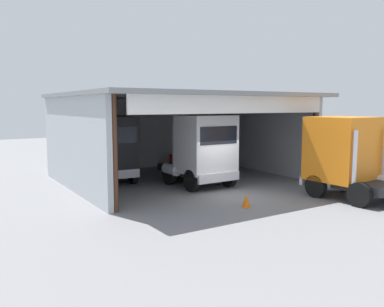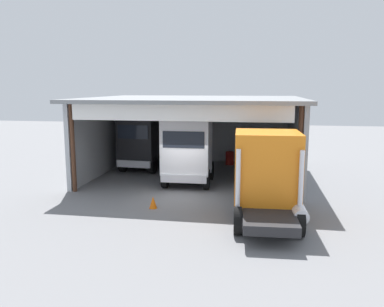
{
  "view_description": "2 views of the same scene",
  "coord_description": "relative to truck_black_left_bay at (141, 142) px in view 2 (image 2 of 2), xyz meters",
  "views": [
    {
      "loc": [
        -11.51,
        -14.57,
        4.23
      ],
      "look_at": [
        0.0,
        3.57,
        1.64
      ],
      "focal_mm": 37.22,
      "sensor_mm": 36.0,
      "label": 1
    },
    {
      "loc": [
        3.77,
        -18.76,
        5.49
      ],
      "look_at": [
        0.0,
        3.57,
        1.64
      ],
      "focal_mm": 36.53,
      "sensor_mm": 36.0,
      "label": 2
    }
  ],
  "objects": [
    {
      "name": "ground_plane",
      "position": [
        3.82,
        -5.96,
        -1.89
      ],
      "size": [
        80.0,
        80.0,
        0.0
      ],
      "primitive_type": "plane",
      "color": "slate",
      "rests_on": "ground"
    },
    {
      "name": "workshop_shed",
      "position": [
        3.82,
        -0.15,
        1.52
      ],
      "size": [
        12.66,
        11.2,
        4.88
      ],
      "color": "#ADB2B7",
      "rests_on": "ground"
    },
    {
      "name": "truck_black_left_bay",
      "position": [
        0.0,
        0.0,
        0.0
      ],
      "size": [
        2.6,
        5.29,
        3.67
      ],
      "rotation": [
        0.0,
        0.0,
        3.08
      ],
      "color": "black",
      "rests_on": "ground"
    },
    {
      "name": "truck_white_center_left_bay",
      "position": [
        3.74,
        -3.54,
        0.05
      ],
      "size": [
        2.8,
        4.68,
        3.74
      ],
      "rotation": [
        0.0,
        0.0,
        3.16
      ],
      "color": "white",
      "rests_on": "ground"
    },
    {
      "name": "truck_orange_yard_outside",
      "position": [
        8.03,
        -9.0,
        0.08
      ],
      "size": [
        2.89,
        4.75,
        3.72
      ],
      "rotation": [
        0.0,
        0.0,
        0.05
      ],
      "color": "orange",
      "rests_on": "ground"
    },
    {
      "name": "oil_drum",
      "position": [
        5.67,
        2.91,
        -1.43
      ],
      "size": [
        0.58,
        0.58,
        0.93
      ],
      "primitive_type": "cylinder",
      "color": "#B21E19",
      "rests_on": "ground"
    },
    {
      "name": "tool_cart",
      "position": [
        7.55,
        2.99,
        -1.39
      ],
      "size": [
        0.9,
        0.6,
        1.0
      ],
      "primitive_type": "cube",
      "color": "#1E59A5",
      "rests_on": "ground"
    },
    {
      "name": "traffic_cone",
      "position": [
        2.95,
        -8.0,
        -1.61
      ],
      "size": [
        0.36,
        0.36,
        0.56
      ],
      "primitive_type": "cone",
      "color": "orange",
      "rests_on": "ground"
    }
  ]
}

